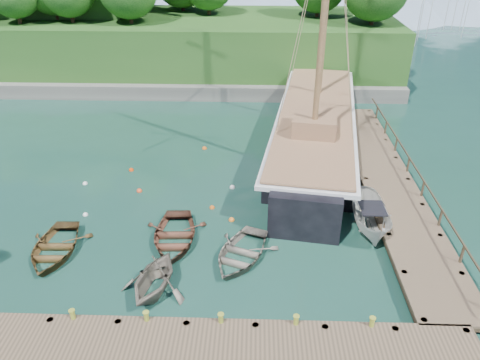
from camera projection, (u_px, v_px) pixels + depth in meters
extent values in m
plane|color=#173A2C|center=(189.00, 253.00, 23.56)|extent=(160.00, 160.00, 0.00)
cube|color=#46392B|center=(218.00, 351.00, 17.58)|extent=(20.00, 3.20, 0.12)
cube|color=black|center=(219.00, 354.00, 17.66)|extent=(20.00, 3.20, 0.20)
cylinder|color=black|center=(463.00, 340.00, 18.67)|extent=(0.28, 0.28, 1.10)
cube|color=#46392B|center=(387.00, 179.00, 29.04)|extent=(3.20, 24.00, 0.12)
cube|color=black|center=(386.00, 182.00, 29.12)|extent=(3.20, 24.00, 0.20)
cylinder|color=black|center=(421.00, 329.00, 19.15)|extent=(0.28, 0.28, 1.10)
cylinder|color=black|center=(337.00, 116.00, 39.50)|extent=(0.28, 0.28, 1.10)
cylinder|color=black|center=(368.00, 117.00, 39.42)|extent=(0.28, 0.28, 1.10)
cylinder|color=olive|center=(76.00, 329.00, 19.24)|extent=(0.26, 0.26, 0.45)
cylinder|color=olive|center=(148.00, 331.00, 19.15)|extent=(0.26, 0.26, 0.45)
cylinder|color=olive|center=(221.00, 333.00, 19.06)|extent=(0.26, 0.26, 0.45)
cylinder|color=olive|center=(295.00, 334.00, 18.98)|extent=(0.26, 0.26, 0.45)
cylinder|color=olive|center=(369.00, 336.00, 18.89)|extent=(0.26, 0.26, 0.45)
imported|color=#4E391C|center=(55.00, 253.00, 23.55)|extent=(3.25, 4.46, 0.90)
imported|color=#6D6558|center=(155.00, 291.00, 21.19)|extent=(3.80, 4.16, 1.88)
imported|color=#533022|center=(174.00, 242.00, 24.37)|extent=(3.48, 4.72, 0.95)
imported|color=#6B665A|center=(240.00, 258.00, 23.20)|extent=(4.45, 5.14, 0.89)
imported|color=beige|center=(369.00, 230.00, 25.28)|extent=(1.91, 4.76, 1.82)
cube|color=black|center=(314.00, 137.00, 33.76)|extent=(7.75, 17.04, 3.41)
cube|color=black|center=(320.00, 90.00, 42.79)|extent=(3.68, 5.55, 3.07)
cube|color=black|center=(306.00, 206.00, 25.73)|extent=(4.33, 4.74, 3.24)
cube|color=silver|center=(316.00, 116.00, 32.96)|extent=(8.58, 22.16, 0.25)
cube|color=brown|center=(316.00, 112.00, 32.83)|extent=(8.04, 21.62, 0.12)
cube|color=brown|center=(315.00, 124.00, 29.53)|extent=(3.09, 3.37, 1.20)
cylinder|color=brown|center=(324.00, 47.00, 44.41)|extent=(1.28, 6.85, 1.69)
sphere|color=white|center=(86.00, 215.00, 26.53)|extent=(0.30, 0.30, 0.30)
sphere|color=#D9461F|center=(139.00, 191.00, 28.83)|extent=(0.34, 0.34, 0.34)
sphere|color=#D45D17|center=(212.00, 208.00, 27.18)|extent=(0.30, 0.30, 0.30)
sphere|color=silver|center=(232.00, 188.00, 29.20)|extent=(0.35, 0.35, 0.35)
sphere|color=red|center=(131.00, 170.00, 31.20)|extent=(0.32, 0.32, 0.32)
sphere|color=#D05A14|center=(205.00, 149.00, 34.10)|extent=(0.34, 0.34, 0.34)
sphere|color=white|center=(85.00, 184.00, 29.62)|extent=(0.31, 0.31, 0.31)
sphere|color=orange|center=(232.00, 220.00, 26.08)|extent=(0.33, 0.33, 0.33)
cube|color=#474744|center=(137.00, 88.00, 44.37)|extent=(50.00, 4.00, 1.40)
cube|color=#194513|center=(148.00, 47.00, 48.41)|extent=(50.00, 14.00, 6.00)
cube|color=#194513|center=(27.00, 18.00, 51.31)|extent=(24.00, 12.00, 10.00)
cylinder|color=#382616|center=(57.00, 12.00, 45.18)|extent=(0.36, 0.36, 1.40)
cylinder|color=#382616|center=(72.00, 15.00, 43.99)|extent=(0.36, 0.36, 1.40)
cylinder|color=#382616|center=(38.00, 1.00, 51.12)|extent=(0.36, 0.36, 1.40)
cylinder|color=#382616|center=(372.00, 17.00, 43.03)|extent=(0.36, 0.36, 1.40)
cylinder|color=#382616|center=(209.00, 7.00, 47.45)|extent=(0.36, 0.36, 1.40)
cylinder|color=#382616|center=(34.00, 0.00, 51.78)|extent=(0.36, 0.36, 1.40)
cylinder|color=#382616|center=(123.00, 9.00, 46.82)|extent=(0.36, 0.36, 1.40)
cylinder|color=#382616|center=(183.00, 4.00, 49.40)|extent=(0.36, 0.36, 1.40)
cylinder|color=#382616|center=(372.00, 15.00, 43.89)|extent=(0.36, 0.36, 1.40)
cylinder|color=#382616|center=(131.00, 16.00, 43.60)|extent=(0.36, 0.36, 1.40)
cylinder|color=#382616|center=(317.00, 10.00, 46.42)|extent=(0.36, 0.36, 1.40)
cylinder|color=#382616|center=(51.00, 6.00, 48.09)|extent=(0.36, 0.36, 1.40)
cylinder|color=#382616|center=(35.00, 6.00, 48.20)|extent=(0.36, 0.36, 1.40)
cylinder|color=#382616|center=(108.00, 7.00, 47.59)|extent=(0.36, 0.36, 1.40)
cylinder|color=#382616|center=(19.00, 16.00, 43.47)|extent=(0.36, 0.36, 1.40)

